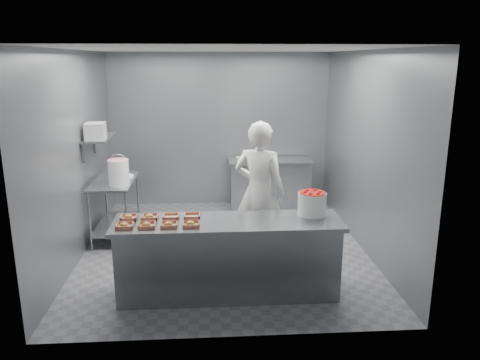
% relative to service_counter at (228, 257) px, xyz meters
% --- Properties ---
extents(floor, '(4.50, 4.50, 0.00)m').
position_rel_service_counter_xyz_m(floor, '(0.00, 1.35, -0.45)').
color(floor, '#4C4C51').
rests_on(floor, ground).
extents(ceiling, '(4.50, 4.50, 0.00)m').
position_rel_service_counter_xyz_m(ceiling, '(0.00, 1.35, 2.35)').
color(ceiling, white).
rests_on(ceiling, wall_back).
extents(wall_back, '(4.00, 0.04, 2.80)m').
position_rel_service_counter_xyz_m(wall_back, '(0.00, 3.60, 0.95)').
color(wall_back, slate).
rests_on(wall_back, ground).
extents(wall_left, '(0.04, 4.50, 2.80)m').
position_rel_service_counter_xyz_m(wall_left, '(-2.00, 1.35, 0.95)').
color(wall_left, slate).
rests_on(wall_left, ground).
extents(wall_right, '(0.04, 4.50, 2.80)m').
position_rel_service_counter_xyz_m(wall_right, '(2.00, 1.35, 0.95)').
color(wall_right, slate).
rests_on(wall_right, ground).
extents(service_counter, '(2.60, 0.70, 0.90)m').
position_rel_service_counter_xyz_m(service_counter, '(0.00, 0.00, 0.00)').
color(service_counter, slate).
rests_on(service_counter, ground).
extents(prep_table, '(0.60, 1.20, 0.90)m').
position_rel_service_counter_xyz_m(prep_table, '(-1.65, 1.95, 0.14)').
color(prep_table, slate).
rests_on(prep_table, ground).
extents(back_counter, '(1.50, 0.60, 0.90)m').
position_rel_service_counter_xyz_m(back_counter, '(0.90, 3.25, -0.00)').
color(back_counter, slate).
rests_on(back_counter, ground).
extents(wall_shelf, '(0.35, 0.90, 0.03)m').
position_rel_service_counter_xyz_m(wall_shelf, '(-1.82, 1.95, 1.10)').
color(wall_shelf, slate).
rests_on(wall_shelf, wall_left).
extents(tray_0, '(0.19, 0.18, 0.06)m').
position_rel_service_counter_xyz_m(tray_0, '(-1.13, -0.14, 0.47)').
color(tray_0, tan).
rests_on(tray_0, service_counter).
extents(tray_1, '(0.19, 0.18, 0.06)m').
position_rel_service_counter_xyz_m(tray_1, '(-0.89, -0.14, 0.47)').
color(tray_1, tan).
rests_on(tray_1, service_counter).
extents(tray_2, '(0.19, 0.18, 0.06)m').
position_rel_service_counter_xyz_m(tray_2, '(-0.65, -0.14, 0.47)').
color(tray_2, tan).
rests_on(tray_2, service_counter).
extents(tray_3, '(0.19, 0.18, 0.06)m').
position_rel_service_counter_xyz_m(tray_3, '(-0.41, -0.14, 0.47)').
color(tray_3, tan).
rests_on(tray_3, service_counter).
extents(tray_4, '(0.19, 0.18, 0.06)m').
position_rel_service_counter_xyz_m(tray_4, '(-1.13, 0.14, 0.47)').
color(tray_4, tan).
rests_on(tray_4, service_counter).
extents(tray_5, '(0.19, 0.18, 0.06)m').
position_rel_service_counter_xyz_m(tray_5, '(-0.89, 0.14, 0.47)').
color(tray_5, tan).
rests_on(tray_5, service_counter).
extents(tray_6, '(0.19, 0.18, 0.04)m').
position_rel_service_counter_xyz_m(tray_6, '(-0.65, 0.14, 0.47)').
color(tray_6, tan).
rests_on(tray_6, service_counter).
extents(tray_7, '(0.19, 0.18, 0.04)m').
position_rel_service_counter_xyz_m(tray_7, '(-0.41, 0.14, 0.47)').
color(tray_7, tan).
rests_on(tray_7, service_counter).
extents(worker, '(0.82, 0.70, 1.91)m').
position_rel_service_counter_xyz_m(worker, '(0.46, 0.97, 0.50)').
color(worker, silver).
rests_on(worker, ground).
extents(strawberry_tub, '(0.33, 0.33, 0.28)m').
position_rel_service_counter_xyz_m(strawberry_tub, '(0.99, 0.15, 0.59)').
color(strawberry_tub, white).
rests_on(strawberry_tub, service_counter).
extents(glaze_bucket, '(0.31, 0.30, 0.46)m').
position_rel_service_counter_xyz_m(glaze_bucket, '(-1.51, 1.65, 0.65)').
color(glaze_bucket, white).
rests_on(glaze_bucket, prep_table).
extents(bucket_lid, '(0.40, 0.40, 0.02)m').
position_rel_service_counter_xyz_m(bucket_lid, '(-1.53, 2.14, 0.46)').
color(bucket_lid, white).
rests_on(bucket_lid, prep_table).
extents(rag, '(0.16, 0.14, 0.02)m').
position_rel_service_counter_xyz_m(rag, '(-1.62, 2.39, 0.46)').
color(rag, '#CCB28C').
rests_on(rag, prep_table).
extents(appliance, '(0.29, 0.32, 0.23)m').
position_rel_service_counter_xyz_m(appliance, '(-1.82, 1.76, 1.23)').
color(appliance, gray).
rests_on(appliance, wall_shelf).
extents(paper_stack, '(0.31, 0.24, 0.06)m').
position_rel_service_counter_xyz_m(paper_stack, '(0.44, 3.25, 0.48)').
color(paper_stack, silver).
rests_on(paper_stack, back_counter).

